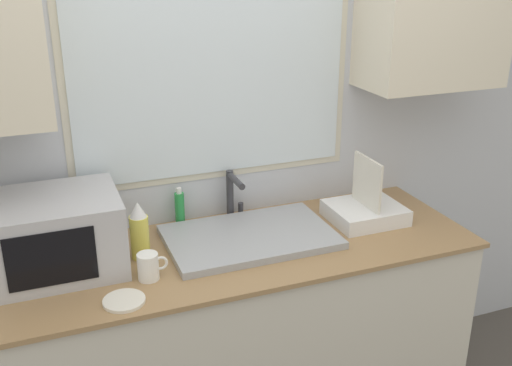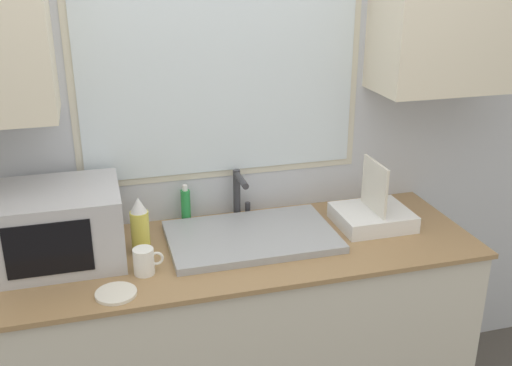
% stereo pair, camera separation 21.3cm
% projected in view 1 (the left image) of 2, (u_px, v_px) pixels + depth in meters
% --- Properties ---
extents(countertop, '(1.92, 0.69, 0.93)m').
position_uv_depth(countertop, '(242.00, 342.00, 2.60)').
color(countertop, beige).
rests_on(countertop, ground_plane).
extents(wall_back, '(6.00, 0.38, 2.60)m').
position_uv_depth(wall_back, '(215.00, 113.00, 2.53)').
color(wall_back, silver).
rests_on(wall_back, ground_plane).
extents(sink_basin, '(0.69, 0.44, 0.03)m').
position_uv_depth(sink_basin, '(250.00, 237.00, 2.47)').
color(sink_basin, '#9EA0A5').
rests_on(sink_basin, countertop).
extents(faucet, '(0.08, 0.18, 0.22)m').
position_uv_depth(faucet, '(233.00, 191.00, 2.63)').
color(faucet, '#333338').
rests_on(faucet, countertop).
extents(microwave, '(0.46, 0.40, 0.29)m').
position_uv_depth(microwave, '(58.00, 234.00, 2.21)').
color(microwave, '#B2B2B7').
rests_on(microwave, countertop).
extents(dish_rack, '(0.31, 0.27, 0.29)m').
position_uv_depth(dish_rack, '(365.00, 210.00, 2.65)').
color(dish_rack, white).
rests_on(dish_rack, countertop).
extents(spray_bottle, '(0.07, 0.07, 0.23)m').
position_uv_depth(spray_bottle, '(139.00, 231.00, 2.30)').
color(spray_bottle, '#D8CC4C').
rests_on(spray_bottle, countertop).
extents(soap_bottle, '(0.04, 0.04, 0.17)m').
position_uv_depth(soap_bottle, '(180.00, 208.00, 2.59)').
color(soap_bottle, '#268C3F').
rests_on(soap_bottle, countertop).
extents(mug_near_sink, '(0.11, 0.08, 0.10)m').
position_uv_depth(mug_near_sink, '(149.00, 266.00, 2.17)').
color(mug_near_sink, white).
rests_on(mug_near_sink, countertop).
extents(small_plate, '(0.14, 0.14, 0.01)m').
position_uv_depth(small_plate, '(124.00, 301.00, 2.04)').
color(small_plate, silver).
rests_on(small_plate, countertop).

